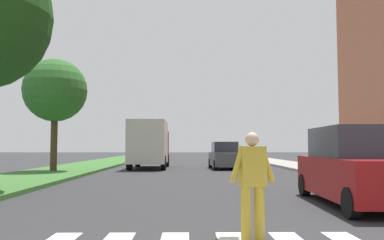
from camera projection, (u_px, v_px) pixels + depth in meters
ground_plane at (191, 168)px, 26.99m from camera, size 140.00×140.00×0.00m
median_strip at (76, 168)px, 24.90m from camera, size 4.14×64.00×0.15m
tree_far at (55, 91)px, 21.56m from camera, size 3.45×3.45×6.12m
sidewalk_right at (310, 168)px, 25.09m from camera, size 3.00×64.00×0.15m
traffic_light_gantry at (37, 4)px, 7.86m from camera, size 7.97×0.30×6.00m
pedestrian_performer at (252, 181)px, 6.08m from camera, size 0.75×0.31×1.69m
suv_crossing at (357, 168)px, 9.89m from camera, size 2.13×4.67×1.97m
sedan_midblock at (225, 156)px, 25.65m from camera, size 1.97×4.15×1.76m
truck_box_delivery at (150, 144)px, 26.18m from camera, size 2.40×6.20×3.10m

